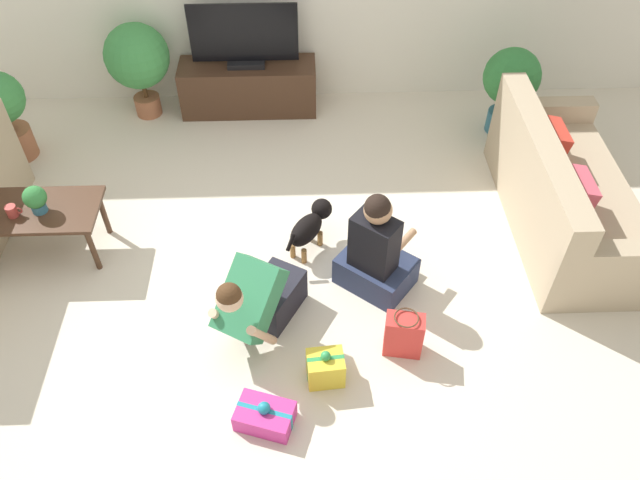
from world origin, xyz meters
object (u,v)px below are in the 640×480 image
Objects in this scene: coffee_table at (39,215)px; person_sitting at (376,254)px; tv at (244,39)px; gift_box_b at (325,368)px; potted_plant_back_left at (137,59)px; dog at (310,225)px; gift_bag_a at (404,335)px; mug at (12,211)px; tabletop_plant at (35,199)px; tv_console at (249,87)px; person_kneeling at (259,299)px; potted_plant_corner_left at (2,109)px; sofa_right at (563,195)px; gift_box_a at (265,416)px; potted_plant_corner_right at (511,82)px.

person_sitting reaches higher than coffee_table.
gift_box_b is (0.63, -3.18, -0.64)m from tv.
tv is at bearing 2.83° from potted_plant_back_left.
dog is 1.18m from gift_bag_a.
mug is 0.54× the size of tabletop_plant.
tv_console is 2.45m from tabletop_plant.
potted_plant_back_left is at bearing -177.17° from tv.
mug is (-0.14, -0.07, 0.10)m from coffee_table.
tabletop_plant reaches higher than dog.
person_kneeling is (0.20, -2.75, 0.08)m from tv_console.
dog is 2.20m from mug.
gift_bag_a is at bearing -21.33° from coffee_table.
tv_console is 2.23m from potted_plant_corner_left.
tv is 3.50× the size of gift_box_b.
person_sitting is at bearing 54.77° from person_kneeling.
mug is (-2.64, 0.36, 0.17)m from person_sitting.
potted_plant_back_left reaches higher than sofa_right.
person_kneeling is 0.91m from person_sitting.
coffee_table reaches higher than gift_box_a.
sofa_right is 2.03m from dog.
gift_box_a is at bearing -141.83° from gift_box_b.
tv is (0.00, 0.00, 0.51)m from tv_console.
gift_box_a is at bearing -41.88° from coffee_table.
tv is 1.23× the size of person_kneeling.
potted_plant_back_left is 2.50m from dog.
tv_console is at bearing 53.84° from tabletop_plant.
potted_plant_corner_left is 0.90× the size of potted_plant_back_left.
coffee_table is at bearing -63.18° from potted_plant_corner_left.
tv is at bearing 55.91° from sofa_right.
tv reaches higher than gift_bag_a.
person_kneeling is at bearing 135.56° from gift_box_b.
potted_plant_back_left is 1.11× the size of potted_plant_corner_right.
gift_box_b is (0.63, -3.18, -0.13)m from tv_console.
gift_bag_a reaches higher than gift_box_a.
gift_box_a is (-2.34, -1.73, -0.22)m from sofa_right.
potted_plant_corner_left is at bearing 10.57° from person_sitting.
potted_plant_back_left reaches higher than potted_plant_corner_left.
gift_box_b is 0.57m from gift_bag_a.
tv_console is at bearing 101.30° from gift_box_b.
sofa_right is 3.16m from tv.
potted_plant_back_left is 1.04× the size of person_sitting.
potted_plant_corner_right reaches higher than coffee_table.
coffee_table is 7.66× the size of mug.
potted_plant_corner_left is at bearing -149.64° from potted_plant_back_left.
potted_plant_corner_right is 1.03× the size of person_kneeling.
potted_plant_corner_left is at bearing 116.82° from coffee_table.
potted_plant_back_left reaches higher than gift_box_b.
person_sitting is (1.03, -2.37, 0.08)m from tv_console.
person_kneeling is at bearing -41.77° from potted_plant_corner_left.
gift_box_a is 1.06m from gift_bag_a.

